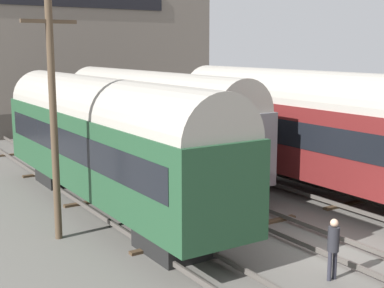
# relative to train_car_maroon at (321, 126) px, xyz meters

# --- Properties ---
(ground_plane) EXTENTS (200.00, 200.00, 0.00)m
(ground_plane) POSITION_rel_train_car_maroon_xyz_m (-4.30, -4.68, -3.08)
(ground_plane) COLOR #56544F
(track_left) EXTENTS (2.60, 60.00, 0.26)m
(track_left) POSITION_rel_train_car_maroon_xyz_m (-8.60, -4.68, -2.94)
(track_left) COLOR #4C4742
(track_left) RESTS_ON ground
(track_middle) EXTENTS (2.60, 60.00, 0.26)m
(track_middle) POSITION_rel_train_car_maroon_xyz_m (-4.30, -4.68, -2.94)
(track_middle) COLOR #4C4742
(track_middle) RESTS_ON ground
(train_car_maroon) EXTENTS (3.04, 17.63, 5.42)m
(train_car_maroon) POSITION_rel_train_car_maroon_xyz_m (0.00, 0.00, 0.00)
(train_car_maroon) COLOR black
(train_car_maroon) RESTS_ON ground
(train_car_grey) EXTENTS (2.89, 15.51, 5.26)m
(train_car_grey) POSITION_rel_train_car_maroon_xyz_m (-4.30, 7.26, -0.08)
(train_car_grey) COLOR black
(train_car_grey) RESTS_ON ground
(train_car_green) EXTENTS (2.93, 16.13, 5.26)m
(train_car_green) POSITION_rel_train_car_maroon_xyz_m (-8.60, 3.09, -0.08)
(train_car_green) COLOR black
(train_car_green) RESTS_ON ground
(person_worker) EXTENTS (0.32, 0.32, 1.77)m
(person_worker) POSITION_rel_train_car_maroon_xyz_m (-5.97, -6.32, -2.02)
(person_worker) COLOR #282833
(person_worker) RESTS_ON ground
(utility_pole) EXTENTS (1.80, 0.24, 8.17)m
(utility_pole) POSITION_rel_train_car_maroon_xyz_m (-11.26, 1.00, 1.16)
(utility_pole) COLOR #473828
(utility_pole) RESTS_ON ground
(warehouse_building) EXTENTS (31.35, 12.11, 17.94)m
(warehouse_building) POSITION_rel_train_car_maroon_xyz_m (-6.11, 28.21, 5.89)
(warehouse_building) COLOR #46403A
(warehouse_building) RESTS_ON ground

